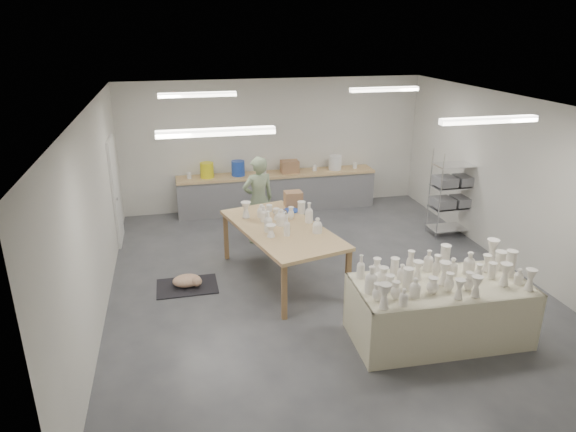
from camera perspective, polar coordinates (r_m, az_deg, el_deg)
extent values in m
plane|color=#424449|center=(8.90, 3.72, -7.16)|extent=(8.00, 8.00, 0.00)
cube|color=white|center=(7.96, 4.22, 12.26)|extent=(7.00, 8.00, 0.02)
cube|color=silver|center=(12.05, -1.56, 7.94)|extent=(7.00, 0.02, 3.00)
cube|color=silver|center=(4.98, 17.62, -12.46)|extent=(7.00, 0.02, 3.00)
cube|color=silver|center=(8.06, -20.61, 0.14)|extent=(0.02, 8.00, 3.00)
cube|color=silver|center=(9.87, 23.83, 3.32)|extent=(0.02, 8.00, 3.00)
cube|color=white|center=(10.65, -18.60, 2.64)|extent=(0.05, 0.90, 2.10)
cube|color=white|center=(6.17, -7.97, 9.22)|extent=(1.40, 0.12, 0.08)
cube|color=white|center=(7.40, 21.43, 9.90)|extent=(1.40, 0.12, 0.08)
cube|color=white|center=(9.62, -10.03, 13.14)|extent=(1.40, 0.12, 0.08)
cube|color=white|center=(10.45, 10.66, 13.67)|extent=(1.40, 0.12, 0.08)
cube|color=tan|center=(11.90, -1.23, 4.65)|extent=(4.60, 0.60, 0.06)
cube|color=slate|center=(12.03, -1.21, 2.59)|extent=(4.60, 0.55, 0.84)
cylinder|color=yellow|center=(11.64, -8.99, 5.05)|extent=(0.30, 0.30, 0.34)
cylinder|color=#2044B0|center=(11.71, -5.57, 5.30)|extent=(0.30, 0.30, 0.34)
cylinder|color=white|center=(12.20, 5.25, 5.94)|extent=(0.30, 0.30, 0.34)
cube|color=#946548|center=(11.92, 0.19, 5.52)|extent=(0.40, 0.30, 0.28)
cylinder|color=white|center=(11.65, -10.93, 4.43)|extent=(0.10, 0.10, 0.14)
cylinder|color=white|center=(11.82, -2.66, 5.02)|extent=(0.10, 0.10, 0.14)
cylinder|color=white|center=(12.08, 2.97, 5.36)|extent=(0.10, 0.10, 0.14)
cylinder|color=white|center=(12.39, 7.45, 5.60)|extent=(0.10, 0.10, 0.14)
cylinder|color=silver|center=(10.60, 16.55, 1.93)|extent=(0.02, 0.02, 1.80)
cylinder|color=silver|center=(11.03, 20.37, 2.20)|extent=(0.02, 0.02, 1.80)
cylinder|color=silver|center=(10.96, 15.45, 2.65)|extent=(0.02, 0.02, 1.80)
cylinder|color=silver|center=(11.38, 19.20, 2.89)|extent=(0.02, 0.02, 1.80)
cube|color=silver|center=(11.23, 17.51, -1.21)|extent=(0.88, 0.48, 0.02)
cube|color=silver|center=(11.08, 17.75, 0.95)|extent=(0.88, 0.48, 0.02)
cube|color=silver|center=(10.94, 18.00, 3.17)|extent=(0.88, 0.48, 0.02)
cube|color=silver|center=(10.82, 18.26, 5.44)|extent=(0.88, 0.48, 0.02)
cube|color=slate|center=(10.93, 16.82, 1.46)|extent=(0.38, 0.42, 0.18)
cube|color=slate|center=(11.15, 18.79, 1.61)|extent=(0.38, 0.42, 0.18)
cube|color=slate|center=(10.80, 17.06, 3.72)|extent=(0.38, 0.42, 0.18)
cube|color=slate|center=(11.02, 19.06, 3.82)|extent=(0.38, 0.42, 0.18)
cube|color=olive|center=(7.51, 16.37, -10.42)|extent=(2.15, 1.04, 0.74)
cube|color=#C3BC96|center=(7.30, 16.72, -7.35)|extent=(2.42, 1.21, 0.03)
cube|color=#C3BC96|center=(7.09, 18.53, -12.20)|extent=(2.39, 0.11, 0.84)
cube|color=#C3BC96|center=(7.90, 14.52, -8.20)|extent=(2.39, 0.11, 0.84)
cube|color=tan|center=(8.58, -0.71, -1.46)|extent=(1.84, 2.75, 0.06)
cube|color=olive|center=(7.64, -2.91, -8.37)|extent=(0.08, 0.08, 0.88)
cube|color=olive|center=(7.88, 5.19, -7.46)|extent=(0.08, 0.08, 0.88)
cube|color=olive|center=(9.76, -5.40, -1.75)|extent=(0.08, 0.08, 0.88)
cube|color=olive|center=(9.95, 0.99, -1.21)|extent=(0.08, 0.08, 0.88)
ellipsoid|color=silver|center=(9.10, -0.87, 0.39)|extent=(0.26, 0.26, 0.12)
cylinder|color=#2044B0|center=(9.30, 0.32, 0.61)|extent=(0.26, 0.26, 0.03)
cylinder|color=white|center=(9.30, -2.10, 0.90)|extent=(0.11, 0.11, 0.12)
cube|color=#946548|center=(9.54, 0.59, 1.92)|extent=(0.32, 0.26, 0.28)
cube|color=black|center=(8.84, -11.14, -7.67)|extent=(1.00, 0.70, 0.02)
ellipsoid|color=white|center=(8.79, -11.19, -7.04)|extent=(0.54, 0.44, 0.20)
sphere|color=white|center=(8.69, -10.11, -7.17)|extent=(0.17, 0.17, 0.17)
imported|color=gray|center=(10.13, -3.31, 1.79)|extent=(0.71, 0.54, 1.76)
cylinder|color=#AC1E18|center=(10.57, -3.50, -0.66)|extent=(0.46, 0.46, 0.04)
cylinder|color=silver|center=(10.70, -2.82, -1.30)|extent=(0.02, 0.02, 0.30)
cylinder|color=silver|center=(10.69, -4.17, -1.35)|extent=(0.02, 0.02, 0.30)
cylinder|color=silver|center=(10.50, -3.44, -1.77)|extent=(0.02, 0.02, 0.30)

